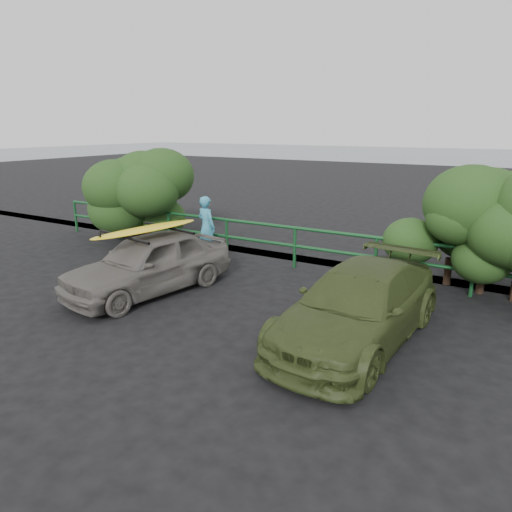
{
  "coord_description": "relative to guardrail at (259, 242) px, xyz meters",
  "views": [
    {
      "loc": [
        5.63,
        -4.8,
        3.35
      ],
      "look_at": [
        1.34,
        2.54,
        0.95
      ],
      "focal_mm": 32.0,
      "sensor_mm": 36.0,
      "label": 1
    }
  ],
  "objects": [
    {
      "name": "ground",
      "position": [
        0.0,
        -5.0,
        -0.52
      ],
      "size": [
        80.0,
        80.0,
        0.0
      ],
      "primitive_type": "plane",
      "color": "black"
    },
    {
      "name": "ocean",
      "position": [
        0.0,
        55.0,
        -0.52
      ],
      "size": [
        200.0,
        200.0,
        0.0
      ],
      "primitive_type": "plane",
      "color": "slate",
      "rests_on": "ground"
    },
    {
      "name": "surfboard",
      "position": [
        -0.88,
        -3.08,
        0.83
      ],
      "size": [
        0.99,
        2.58,
        0.07
      ],
      "primitive_type": "ellipsoid",
      "rotation": [
        0.0,
        0.0,
        -0.19
      ],
      "color": "yellow",
      "rests_on": "roof_rack"
    },
    {
      "name": "shrub_left",
      "position": [
        -4.8,
        0.4,
        0.71
      ],
      "size": [
        3.2,
        2.4,
        2.47
      ],
      "primitive_type": null,
      "color": "#27491A",
      "rests_on": "ground"
    },
    {
      "name": "roof_rack",
      "position": [
        -0.88,
        -3.08,
        0.77
      ],
      "size": [
        1.84,
        1.44,
        0.05
      ],
      "primitive_type": null,
      "rotation": [
        0.0,
        0.0,
        -0.19
      ],
      "color": "black",
      "rests_on": "sedan"
    },
    {
      "name": "sedan",
      "position": [
        -0.88,
        -3.08,
        0.11
      ],
      "size": [
        2.16,
        3.91,
        1.26
      ],
      "primitive_type": "imported",
      "rotation": [
        0.0,
        0.0,
        -0.19
      ],
      "color": "#65605A",
      "rests_on": "ground"
    },
    {
      "name": "guardrail",
      "position": [
        0.0,
        0.0,
        0.0
      ],
      "size": [
        14.0,
        0.08,
        1.04
      ],
      "primitive_type": null,
      "color": "#164D23",
      "rests_on": "ground"
    },
    {
      "name": "olive_vehicle",
      "position": [
        3.62,
        -3.1,
        0.08
      ],
      "size": [
        2.06,
        4.28,
        1.2
      ],
      "primitive_type": "imported",
      "rotation": [
        0.0,
        0.0,
        -0.09
      ],
      "color": "#39471F",
      "rests_on": "ground"
    },
    {
      "name": "shrub_right",
      "position": [
        5.0,
        0.5,
        0.73
      ],
      "size": [
        3.2,
        2.4,
        2.51
      ],
      "primitive_type": null,
      "color": "#27491A",
      "rests_on": "ground"
    },
    {
      "name": "man",
      "position": [
        -1.45,
        -0.28,
        0.29
      ],
      "size": [
        0.67,
        0.53,
        1.63
      ],
      "primitive_type": "imported",
      "rotation": [
        0.0,
        0.0,
        2.88
      ],
      "color": "teal",
      "rests_on": "ground"
    }
  ]
}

